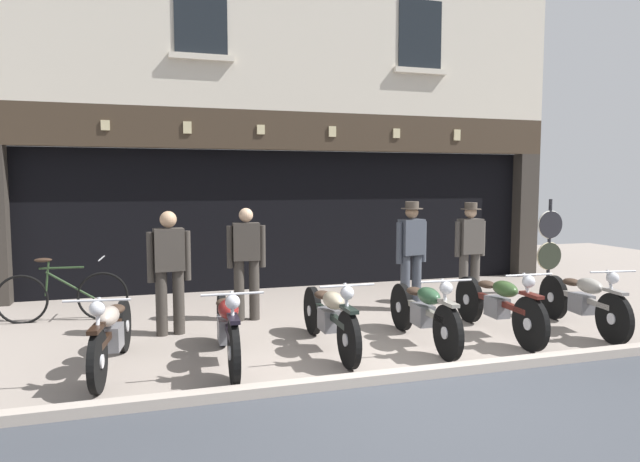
# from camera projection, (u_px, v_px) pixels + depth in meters

# --- Properties ---
(ground) EXTENTS (22.57, 22.00, 0.18)m
(ground) POSITION_uv_depth(u_px,v_px,m) (475.00, 425.00, 4.68)
(ground) COLOR gray
(shop_facade) EXTENTS (10.87, 4.42, 6.58)m
(shop_facade) POSITION_uv_depth(u_px,v_px,m) (275.00, 194.00, 12.13)
(shop_facade) COLOR black
(shop_facade) RESTS_ON ground
(motorcycle_far_left) EXTENTS (0.62, 1.93, 0.90)m
(motorcycle_far_left) POSITION_uv_depth(u_px,v_px,m) (111.00, 333.00, 5.88)
(motorcycle_far_left) COLOR black
(motorcycle_far_left) RESTS_ON ground
(motorcycle_left) EXTENTS (0.62, 2.04, 0.92)m
(motorcycle_left) POSITION_uv_depth(u_px,v_px,m) (227.00, 326.00, 6.11)
(motorcycle_left) COLOR black
(motorcycle_left) RESTS_ON ground
(motorcycle_center_left) EXTENTS (0.62, 2.05, 0.91)m
(motorcycle_center_left) POSITION_uv_depth(u_px,v_px,m) (330.00, 316.00, 6.60)
(motorcycle_center_left) COLOR black
(motorcycle_center_left) RESTS_ON ground
(motorcycle_center) EXTENTS (0.62, 1.97, 0.91)m
(motorcycle_center) POSITION_uv_depth(u_px,v_px,m) (423.00, 311.00, 6.84)
(motorcycle_center) COLOR black
(motorcycle_center) RESTS_ON ground
(motorcycle_center_right) EXTENTS (0.62, 2.09, 0.92)m
(motorcycle_center_right) POSITION_uv_depth(u_px,v_px,m) (498.00, 303.00, 7.23)
(motorcycle_center_right) COLOR black
(motorcycle_center_right) RESTS_ON ground
(motorcycle_right) EXTENTS (0.62, 1.94, 0.91)m
(motorcycle_right) POSITION_uv_depth(u_px,v_px,m) (583.00, 300.00, 7.47)
(motorcycle_right) COLOR black
(motorcycle_right) RESTS_ON ground
(salesman_left) EXTENTS (0.56, 0.27, 1.63)m
(salesman_left) POSITION_uv_depth(u_px,v_px,m) (169.00, 267.00, 7.24)
(salesman_left) COLOR #38332D
(salesman_left) RESTS_ON ground
(shopkeeper_center) EXTENTS (0.56, 0.26, 1.64)m
(shopkeeper_center) POSITION_uv_depth(u_px,v_px,m) (246.00, 258.00, 8.01)
(shopkeeper_center) COLOR #38332D
(shopkeeper_center) RESTS_ON ground
(salesman_right) EXTENTS (0.55, 0.34, 1.71)m
(salesman_right) POSITION_uv_depth(u_px,v_px,m) (411.00, 250.00, 8.65)
(salesman_right) COLOR #3D424C
(salesman_right) RESTS_ON ground
(assistant_far_right) EXTENTS (0.56, 0.33, 1.68)m
(assistant_far_right) POSITION_uv_depth(u_px,v_px,m) (470.00, 248.00, 9.14)
(assistant_far_right) COLOR #47423D
(assistant_far_right) RESTS_ON ground
(tyre_sign_pole) EXTENTS (0.51, 0.06, 1.71)m
(tyre_sign_pole) POSITION_uv_depth(u_px,v_px,m) (550.00, 241.00, 9.88)
(tyre_sign_pole) COLOR #232328
(tyre_sign_pole) RESTS_ON ground
(advert_board_near) EXTENTS (0.65, 0.03, 1.05)m
(advert_board_near) POSITION_uv_depth(u_px,v_px,m) (215.00, 200.00, 10.19)
(advert_board_near) COLOR silver
(leaning_bicycle) EXTENTS (1.81, 0.50, 0.95)m
(leaning_bicycle) POSITION_uv_depth(u_px,v_px,m) (62.00, 295.00, 7.98)
(leaning_bicycle) COLOR black
(leaning_bicycle) RESTS_ON ground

